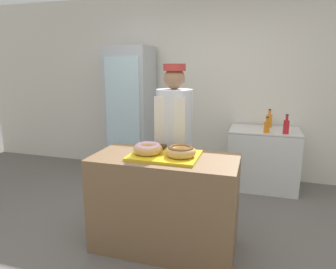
% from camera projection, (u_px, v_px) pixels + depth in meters
% --- Properties ---
extents(ground_plane, '(14.00, 14.00, 0.00)m').
position_uv_depth(ground_plane, '(165.00, 245.00, 2.84)').
color(ground_plane, '#66605B').
extents(wall_back, '(8.00, 0.06, 2.70)m').
position_uv_depth(wall_back, '(207.00, 87.00, 4.53)').
color(wall_back, silver).
rests_on(wall_back, ground_plane).
extents(display_counter, '(1.29, 0.63, 0.88)m').
position_uv_depth(display_counter, '(165.00, 203.00, 2.75)').
color(display_counter, brown).
rests_on(display_counter, ground_plane).
extents(serving_tray, '(0.60, 0.45, 0.02)m').
position_uv_depth(serving_tray, '(165.00, 155.00, 2.64)').
color(serving_tray, yellow).
rests_on(serving_tray, display_counter).
extents(donut_light_glaze, '(0.26, 0.26, 0.09)m').
position_uv_depth(donut_light_glaze, '(148.00, 148.00, 2.65)').
color(donut_light_glaze, tan).
rests_on(donut_light_glaze, serving_tray).
extents(donut_chocolate_glaze, '(0.26, 0.26, 0.09)m').
position_uv_depth(donut_chocolate_glaze, '(181.00, 151.00, 2.57)').
color(donut_chocolate_glaze, tan).
rests_on(donut_chocolate_glaze, serving_tray).
extents(brownie_back_left, '(0.09, 0.09, 0.03)m').
position_uv_depth(brownie_back_left, '(161.00, 147.00, 2.82)').
color(brownie_back_left, '#382111').
rests_on(brownie_back_left, serving_tray).
extents(brownie_back_right, '(0.09, 0.09, 0.03)m').
position_uv_depth(brownie_back_right, '(180.00, 148.00, 2.77)').
color(brownie_back_right, '#382111').
rests_on(brownie_back_right, serving_tray).
extents(baker_person, '(0.38, 0.38, 1.69)m').
position_uv_depth(baker_person, '(174.00, 140.00, 3.22)').
color(baker_person, '#4C4C51').
rests_on(baker_person, ground_plane).
extents(beverage_fridge, '(0.63, 0.58, 1.94)m').
position_uv_depth(beverage_fridge, '(131.00, 112.00, 4.56)').
color(beverage_fridge, '#ADB2B7').
rests_on(beverage_fridge, ground_plane).
extents(chest_freezer, '(0.92, 0.63, 0.82)m').
position_uv_depth(chest_freezer, '(263.00, 158.00, 4.14)').
color(chest_freezer, silver).
rests_on(chest_freezer, ground_plane).
extents(bottle_orange, '(0.08, 0.08, 0.25)m').
position_uv_depth(bottle_orange, '(269.00, 120.00, 4.18)').
color(bottle_orange, orange).
rests_on(bottle_orange, chest_freezer).
extents(bottle_orange_b, '(0.07, 0.07, 0.21)m').
position_uv_depth(bottle_orange_b, '(267.00, 127.00, 3.82)').
color(bottle_orange_b, orange).
rests_on(bottle_orange_b, chest_freezer).
extents(bottle_red, '(0.07, 0.07, 0.25)m').
position_uv_depth(bottle_red, '(286.00, 126.00, 3.76)').
color(bottle_red, red).
rests_on(bottle_red, chest_freezer).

